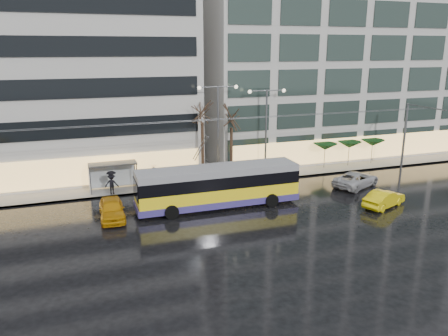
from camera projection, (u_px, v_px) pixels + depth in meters
name	position (u px, v px, depth m)	size (l,w,h in m)	color
ground	(238.00, 223.00, 32.36)	(140.00, 140.00, 0.00)	black
sidewalk	(209.00, 171.00, 45.73)	(80.00, 10.00, 0.15)	gray
kerb	(224.00, 184.00, 41.22)	(80.00, 0.10, 0.15)	slate
building_left	(12.00, 63.00, 41.69)	(34.00, 14.00, 22.00)	#B9B6B1
building_right	(331.00, 47.00, 52.31)	(32.00, 14.00, 25.00)	#B9B6B1
trolleybus	(218.00, 188.00, 35.15)	(13.21, 5.19, 6.12)	yellow
catenary	(218.00, 144.00, 38.78)	(42.24, 5.12, 7.00)	#595B60
bus_shelter	(108.00, 170.00, 38.94)	(4.20, 1.60, 2.51)	#595B60
street_lamp_near	(218.00, 120.00, 41.25)	(3.96, 0.36, 9.03)	#595B60
street_lamp_far	(266.00, 120.00, 42.89)	(3.96, 0.36, 8.53)	#595B60
tree_a	(202.00, 108.00, 40.67)	(3.20, 3.20, 8.40)	black
tree_b	(231.00, 114.00, 41.98)	(3.20, 3.20, 7.70)	black
parasol_a	(325.00, 147.00, 46.14)	(2.50, 2.50, 2.65)	#595B60
parasol_b	(349.00, 145.00, 47.09)	(2.50, 2.50, 2.65)	#595B60
parasol_c	(373.00, 143.00, 48.03)	(2.50, 2.50, 2.65)	#595B60
taxi_a	(112.00, 209.00, 32.94)	(1.82, 4.51, 1.54)	orange
taxi_b	(384.00, 199.00, 35.44)	(1.47, 4.22, 1.39)	yellow
sedan_silver	(356.00, 179.00, 40.59)	(2.39, 5.17, 1.44)	#B9B8BD
pedestrian_a	(154.00, 173.00, 39.68)	(1.12, 1.14, 2.19)	black
pedestrian_b	(156.00, 178.00, 39.57)	(1.10, 0.96, 1.91)	black
pedestrian_c	(112.00, 182.00, 37.99)	(1.33, 1.00, 2.11)	black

